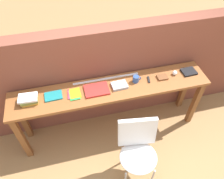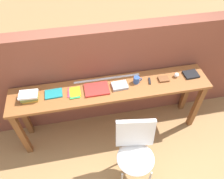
# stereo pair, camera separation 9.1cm
# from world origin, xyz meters

# --- Properties ---
(ground_plane) EXTENTS (40.00, 40.00, 0.00)m
(ground_plane) POSITION_xyz_m (0.00, 0.00, 0.00)
(ground_plane) COLOR #9E7547
(brick_wall_back) EXTENTS (6.00, 0.20, 1.52)m
(brick_wall_back) POSITION_xyz_m (0.00, 0.64, 0.76)
(brick_wall_back) COLOR brown
(brick_wall_back) RESTS_ON ground
(sideboard) EXTENTS (2.50, 0.44, 0.88)m
(sideboard) POSITION_xyz_m (0.00, 0.30, 0.74)
(sideboard) COLOR brown
(sideboard) RESTS_ON ground
(chair_white_moulded) EXTENTS (0.50, 0.51, 0.89)m
(chair_white_moulded) POSITION_xyz_m (0.15, -0.39, 0.53)
(chair_white_moulded) COLOR white
(chair_white_moulded) RESTS_ON ground
(book_stack_leftmost) EXTENTS (0.22, 0.17, 0.09)m
(book_stack_leftmost) POSITION_xyz_m (-0.97, 0.31, 0.93)
(book_stack_leftmost) COLOR gold
(book_stack_leftmost) RESTS_ON sideboard
(magazine_cycling) EXTENTS (0.21, 0.15, 0.02)m
(magazine_cycling) POSITION_xyz_m (-0.70, 0.33, 0.89)
(magazine_cycling) COLOR #19757A
(magazine_cycling) RESTS_ON sideboard
(pamphlet_pile_colourful) EXTENTS (0.17, 0.20, 0.01)m
(pamphlet_pile_colourful) POSITION_xyz_m (-0.46, 0.30, 0.89)
(pamphlet_pile_colourful) COLOR yellow
(pamphlet_pile_colourful) RESTS_ON sideboard
(book_open_centre) EXTENTS (0.30, 0.22, 0.02)m
(book_open_centre) POSITION_xyz_m (-0.18, 0.30, 0.89)
(book_open_centre) COLOR red
(book_open_centre) RESTS_ON sideboard
(book_grey_hardcover) EXTENTS (0.20, 0.15, 0.03)m
(book_grey_hardcover) POSITION_xyz_m (0.11, 0.30, 0.90)
(book_grey_hardcover) COLOR #9E9EA3
(book_grey_hardcover) RESTS_ON sideboard
(mug) EXTENTS (0.11, 0.08, 0.09)m
(mug) POSITION_xyz_m (0.33, 0.33, 0.92)
(mug) COLOR #2D4C8C
(mug) RESTS_ON sideboard
(multitool_folded) EXTENTS (0.05, 0.11, 0.02)m
(multitool_folded) POSITION_xyz_m (0.50, 0.32, 0.89)
(multitool_folded) COLOR black
(multitool_folded) RESTS_ON sideboard
(leather_journal_brown) EXTENTS (0.13, 0.10, 0.02)m
(leather_journal_brown) POSITION_xyz_m (0.68, 0.31, 0.89)
(leather_journal_brown) COLOR brown
(leather_journal_brown) RESTS_ON sideboard
(sports_ball_small) EXTENTS (0.06, 0.06, 0.06)m
(sports_ball_small) POSITION_xyz_m (0.86, 0.33, 0.91)
(sports_ball_small) COLOR silver
(sports_ball_small) RESTS_ON sideboard
(book_repair_rightmost) EXTENTS (0.19, 0.16, 0.03)m
(book_repair_rightmost) POSITION_xyz_m (1.06, 0.33, 0.89)
(book_repair_rightmost) COLOR black
(book_repair_rightmost) RESTS_ON sideboard
(ruler_metal_back_edge) EXTENTS (0.86, 0.03, 0.00)m
(ruler_metal_back_edge) POSITION_xyz_m (-0.02, 0.47, 0.88)
(ruler_metal_back_edge) COLOR silver
(ruler_metal_back_edge) RESTS_ON sideboard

